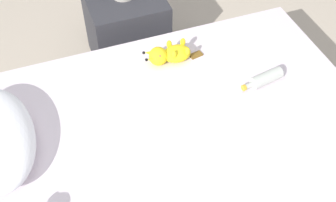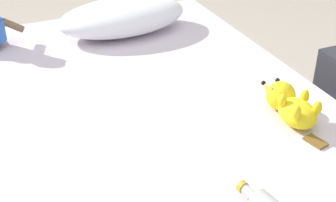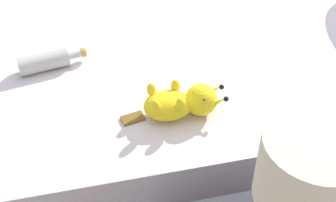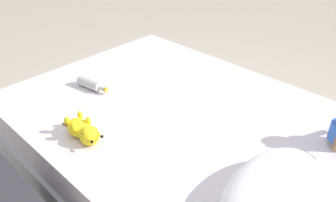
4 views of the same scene
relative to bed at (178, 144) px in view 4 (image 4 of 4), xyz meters
The scene contains 5 objects.
ground_plane 0.23m from the bed, ahead, with size 16.00×16.00×0.00m, color #B7A893.
bed is the anchor object (origin of this frame).
pillow 0.82m from the bed, 71.42° to the left, with size 0.61×0.35×0.15m.
plush_yellow_creature 0.62m from the bed, 19.82° to the right, with size 0.12×0.33×0.10m.
glass_bottle 0.67m from the bed, 71.76° to the right, with size 0.09×0.24×0.06m.
Camera 4 is at (1.19, 1.06, 1.54)m, focal length 35.78 mm.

